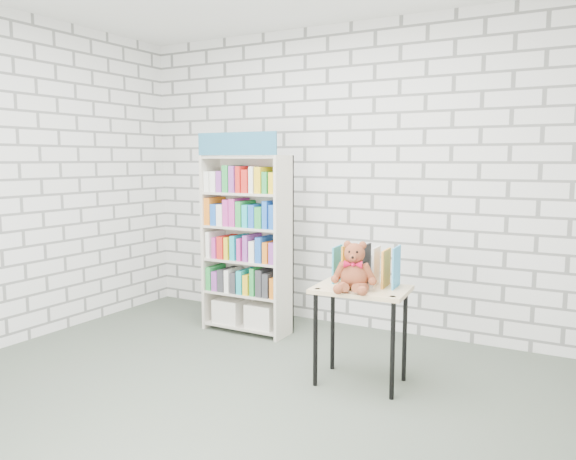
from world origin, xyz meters
The scene contains 6 objects.
ground centered at (0.00, 0.00, 0.00)m, with size 4.50×4.50×0.00m, color #475044.
room_shell centered at (0.00, 0.00, 1.78)m, with size 4.52×4.02×2.81m.
bookshelf centered at (-0.72, 1.36, 0.82)m, with size 0.80×0.31×1.80m.
display_table centered at (0.65, 0.72, 0.59)m, with size 0.67×0.49×0.69m.
table_books centered at (0.64, 0.82, 0.82)m, with size 0.46×0.23×0.27m.
teddy_bear centered at (0.63, 0.62, 0.82)m, with size 0.30×0.30×0.33m.
Camera 1 is at (2.06, -2.84, 1.57)m, focal length 35.00 mm.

